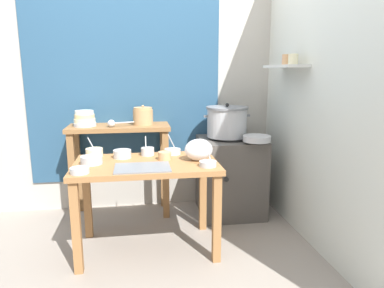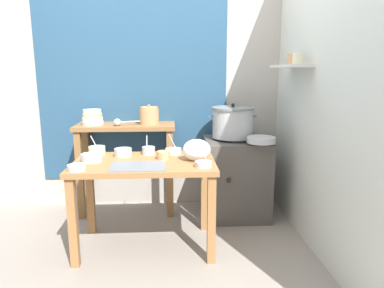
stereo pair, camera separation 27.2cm
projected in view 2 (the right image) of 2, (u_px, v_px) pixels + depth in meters
ground_plane at (143, 251)px, 2.78m from camera, size 9.00×9.00×0.00m
wall_back at (156, 82)px, 3.59m from camera, size 4.40×0.12×2.60m
wall_right at (316, 85)px, 2.79m from camera, size 0.30×3.20×2.60m
prep_table at (145, 175)px, 2.74m from camera, size 1.10×0.66×0.72m
back_shelf_table at (126, 146)px, 3.44m from camera, size 0.96×0.40×0.90m
stove_block at (236, 177)px, 3.44m from camera, size 0.60×0.61×0.78m
steamer_pot at (233, 122)px, 3.34m from camera, size 0.46×0.41×0.33m
clay_pot at (149, 116)px, 3.39m from camera, size 0.19×0.19×0.19m
bowl_stack_enamel at (92, 118)px, 3.36m from camera, size 0.21×0.21×0.15m
ladle at (118, 122)px, 3.29m from camera, size 0.27×0.11×0.07m
serving_tray at (138, 166)px, 2.55m from camera, size 0.40×0.28×0.01m
plastic_bag at (197, 150)px, 2.72m from camera, size 0.22×0.17×0.17m
wide_pan at (261, 140)px, 3.11m from camera, size 0.25×0.25×0.05m
prep_bowl_0 at (173, 151)px, 2.95m from camera, size 0.14×0.14×0.18m
prep_bowl_1 at (163, 155)px, 2.77m from camera, size 0.10×0.10×0.06m
prep_bowl_2 at (91, 157)px, 2.70m from camera, size 0.16×0.16×0.06m
prep_bowl_3 at (123, 152)px, 2.86m from camera, size 0.14×0.14×0.07m
prep_bowl_4 at (149, 150)px, 2.93m from camera, size 0.11×0.11×0.16m
prep_bowl_5 at (204, 164)px, 2.55m from camera, size 0.13×0.13×0.17m
prep_bowl_6 at (97, 150)px, 2.92m from camera, size 0.14×0.14×0.16m
prep_bowl_7 at (77, 167)px, 2.46m from camera, size 0.13×0.13×0.04m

